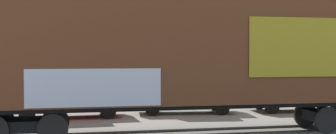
{
  "coord_description": "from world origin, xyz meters",
  "views": [
    {
      "loc": [
        -3.9,
        -14.19,
        2.64
      ],
      "look_at": [
        -0.38,
        2.65,
        2.22
      ],
      "focal_mm": 46.78,
      "sensor_mm": 36.0,
      "label": 1
    }
  ],
  "objects_px": {
    "parked_car_red": "(65,98)",
    "parked_car_silver": "(184,95)",
    "freight_car": "(193,52)",
    "flagpole": "(271,6)",
    "parked_car_tan": "(296,93)"
  },
  "relations": [
    {
      "from": "flagpole",
      "to": "parked_car_silver",
      "type": "height_order",
      "value": "flagpole"
    },
    {
      "from": "freight_car",
      "to": "parked_car_red",
      "type": "xyz_separation_m",
      "value": [
        -4.31,
        5.04,
        -1.91
      ]
    },
    {
      "from": "freight_car",
      "to": "flagpole",
      "type": "xyz_separation_m",
      "value": [
        6.96,
        8.86,
        2.71
      ]
    },
    {
      "from": "parked_car_silver",
      "to": "parked_car_tan",
      "type": "height_order",
      "value": "parked_car_tan"
    },
    {
      "from": "flagpole",
      "to": "parked_car_red",
      "type": "relative_size",
      "value": 1.7
    },
    {
      "from": "freight_car",
      "to": "parked_car_tan",
      "type": "distance_m",
      "value": 8.5
    },
    {
      "from": "parked_car_red",
      "to": "parked_car_silver",
      "type": "xyz_separation_m",
      "value": [
        5.37,
        0.43,
        0.0
      ]
    },
    {
      "from": "parked_car_red",
      "to": "parked_car_silver",
      "type": "distance_m",
      "value": 5.38
    },
    {
      "from": "flagpole",
      "to": "parked_car_red",
      "type": "xyz_separation_m",
      "value": [
        -11.27,
        -3.82,
        -4.62
      ]
    },
    {
      "from": "flagpole",
      "to": "parked_car_silver",
      "type": "distance_m",
      "value": 8.22
    },
    {
      "from": "parked_car_red",
      "to": "freight_car",
      "type": "bearing_deg",
      "value": -49.48
    },
    {
      "from": "parked_car_red",
      "to": "parked_car_silver",
      "type": "height_order",
      "value": "parked_car_silver"
    },
    {
      "from": "parked_car_silver",
      "to": "parked_car_red",
      "type": "bearing_deg",
      "value": -175.37
    },
    {
      "from": "freight_car",
      "to": "parked_car_silver",
      "type": "xyz_separation_m",
      "value": [
        1.06,
        5.48,
        -1.91
      ]
    },
    {
      "from": "parked_car_red",
      "to": "parked_car_tan",
      "type": "relative_size",
      "value": 1.01
    }
  ]
}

